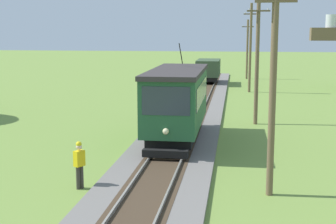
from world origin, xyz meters
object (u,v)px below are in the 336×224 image
at_px(freight_car, 208,70).
at_px(utility_pole_distant, 247,49).
at_px(utility_pole_near_tram, 273,85).
at_px(utility_pole_far, 250,47).
at_px(utility_pole_mid, 257,59).
at_px(track_worker, 79,163).
at_px(red_tram, 177,101).

distance_m(freight_car, utility_pole_distant, 7.88).
relative_size(freight_car, utility_pole_near_tram, 0.68).
bearing_deg(utility_pole_far, utility_pole_mid, -90.00).
xyz_separation_m(utility_pole_near_tram, utility_pole_far, (0.00, 28.88, 0.28)).
height_order(utility_pole_far, track_worker, utility_pole_far).
bearing_deg(red_tram, utility_pole_mid, 54.57).
xyz_separation_m(freight_car, track_worker, (-2.65, -35.72, -0.57)).
height_order(utility_pole_distant, track_worker, utility_pole_distant).
bearing_deg(track_worker, utility_pole_mid, 94.57).
bearing_deg(freight_car, red_tram, -89.99).
distance_m(freight_car, utility_pole_mid, 22.53).
distance_m(red_tram, freight_car, 27.93).
height_order(red_tram, utility_pole_near_tram, utility_pole_near_tram).
xyz_separation_m(utility_pole_distant, track_worker, (-6.87, -42.05, -2.61)).
relative_size(freight_car, utility_pole_mid, 0.66).
relative_size(utility_pole_far, track_worker, 4.60).
height_order(freight_car, utility_pole_distant, utility_pole_distant).
relative_size(utility_pole_near_tram, utility_pole_far, 0.93).
bearing_deg(utility_pole_mid, freight_car, 100.86).
xyz_separation_m(freight_car, utility_pole_far, (4.22, -6.47, 2.65)).
xyz_separation_m(utility_pole_near_tram, utility_pole_mid, (0.00, 13.36, 0.11)).
xyz_separation_m(utility_pole_near_tram, utility_pole_distant, (0.00, 41.69, -0.33)).
height_order(red_tram, utility_pole_mid, utility_pole_mid).
xyz_separation_m(freight_car, utility_pole_distant, (4.22, 6.34, 2.04)).
xyz_separation_m(red_tram, utility_pole_far, (4.22, 21.45, 2.01)).
relative_size(red_tram, freight_car, 1.64).
bearing_deg(track_worker, freight_car, 116.92).
relative_size(red_tram, utility_pole_mid, 1.09).
xyz_separation_m(utility_pole_mid, utility_pole_far, (0.00, 15.52, 0.17)).
distance_m(red_tram, utility_pole_near_tram, 8.72).
distance_m(freight_car, utility_pole_near_tram, 35.69).
bearing_deg(freight_car, utility_pole_near_tram, -83.20).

